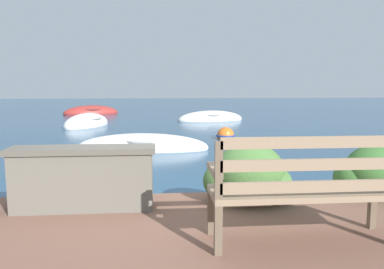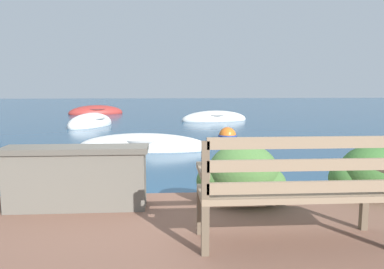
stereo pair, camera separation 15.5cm
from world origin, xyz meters
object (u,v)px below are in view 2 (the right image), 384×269
Objects in this scene: rowboat_far at (90,124)px; rowboat_outer at (214,119)px; park_bench at (294,187)px; rowboat_nearest at (144,147)px; rowboat_distant at (96,113)px; mooring_buoy at (227,136)px.

rowboat_outer is at bearing -46.59° from rowboat_far.
park_bench is 0.48× the size of rowboat_nearest.
mooring_buoy is (5.52, -9.59, 0.02)m from rowboat_distant.
rowboat_nearest is 7.55m from rowboat_outer.
rowboat_far is at bearing -172.17° from rowboat_outer.
rowboat_far is at bearing 119.32° from rowboat_nearest.
rowboat_outer is at bearing -57.01° from rowboat_distant.
rowboat_far is at bearing 109.55° from park_bench.
park_bench is 0.52× the size of rowboat_outer.
rowboat_far is 0.84× the size of rowboat_distant.
rowboat_far is at bearing 141.66° from mooring_buoy.
rowboat_distant is at bearing 32.27° from rowboat_far.
rowboat_outer is 0.97× the size of rowboat_distant.
rowboat_distant is (-0.89, 5.93, -0.00)m from rowboat_far.
rowboat_distant is 5.69× the size of mooring_buoy.
mooring_buoy is at bearing 41.53° from rowboat_nearest.
park_bench reaches higher than rowboat_outer.
rowboat_outer is (4.94, 1.76, -0.01)m from rowboat_far.
mooring_buoy is at bearing -104.58° from rowboat_far.
rowboat_distant is (-4.82, 17.27, -0.63)m from park_bench.
park_bench is at bearing -137.13° from rowboat_far.
rowboat_far is 5.99m from rowboat_distant.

